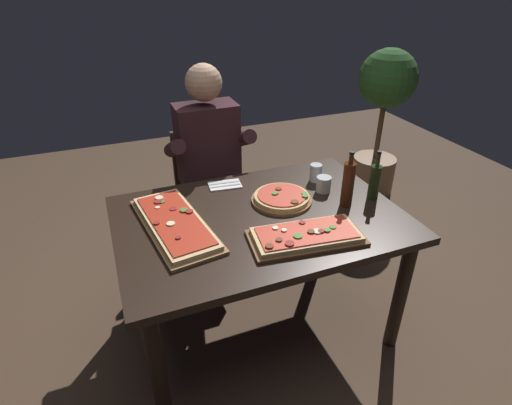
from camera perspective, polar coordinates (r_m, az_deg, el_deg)
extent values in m
plane|color=#4C3828|center=(2.49, 0.44, -16.45)|extent=(6.40, 6.40, 0.00)
cube|color=black|center=(2.03, 0.52, -2.37)|extent=(1.40, 0.96, 0.04)
cylinder|color=black|center=(1.88, -13.58, -22.04)|extent=(0.07, 0.07, 0.70)
cylinder|color=black|center=(2.27, 19.54, -12.08)|extent=(0.07, 0.07, 0.70)
cylinder|color=black|center=(2.46, -16.79, -7.74)|extent=(0.07, 0.07, 0.70)
cylinder|color=black|center=(2.77, 9.27, -2.09)|extent=(0.07, 0.07, 0.70)
cube|color=brown|center=(1.86, 7.03, -4.95)|extent=(0.54, 0.31, 0.02)
cube|color=#E5C184|center=(1.85, 7.06, -4.50)|extent=(0.50, 0.27, 0.02)
cube|color=red|center=(1.84, 7.09, -4.17)|extent=(0.46, 0.24, 0.01)
cylinder|color=maroon|center=(1.85, 9.10, -3.97)|extent=(0.03, 0.03, 0.01)
cylinder|color=maroon|center=(1.90, 6.48, -2.77)|extent=(0.03, 0.03, 0.01)
cylinder|color=beige|center=(1.85, 8.58, -4.01)|extent=(0.04, 0.04, 0.01)
cylinder|color=#4C7F2D|center=(1.81, 5.88, -4.68)|extent=(0.04, 0.04, 0.01)
cylinder|color=beige|center=(1.84, 3.95, -3.88)|extent=(0.03, 0.03, 0.01)
cylinder|color=maroon|center=(1.76, 4.73, -5.73)|extent=(0.04, 0.04, 0.01)
cylinder|color=brown|center=(1.84, 7.70, -4.05)|extent=(0.03, 0.03, 0.01)
cylinder|color=brown|center=(1.74, 1.89, -6.12)|extent=(0.04, 0.04, 0.01)
cylinder|color=#4C7F2D|center=(1.86, 9.90, -3.81)|extent=(0.03, 0.03, 0.01)
cylinder|color=#4C7F2D|center=(1.89, 10.72, -3.39)|extent=(0.03, 0.03, 0.00)
cylinder|color=brown|center=(1.78, 3.25, -5.22)|extent=(0.03, 0.03, 0.01)
cylinder|color=beige|center=(1.85, 2.69, -3.59)|extent=(0.03, 0.03, 0.01)
cube|color=olive|center=(1.97, -11.24, -3.16)|extent=(0.35, 0.67, 0.02)
cube|color=#E5C184|center=(1.96, -11.29, -2.72)|extent=(0.31, 0.63, 0.02)
cube|color=#B72D19|center=(1.95, -11.33, -2.40)|extent=(0.28, 0.57, 0.01)
cylinder|color=maroon|center=(2.11, -13.55, 0.11)|extent=(0.04, 0.04, 0.01)
cylinder|color=maroon|center=(2.03, -11.51, -0.85)|extent=(0.04, 0.04, 0.00)
cylinder|color=#4C7F2D|center=(2.01, -10.06, -1.06)|extent=(0.04, 0.04, 0.01)
cylinder|color=#4C7F2D|center=(2.11, -13.07, 0.11)|extent=(0.03, 0.03, 0.00)
cylinder|color=maroon|center=(1.82, -10.84, -4.85)|extent=(0.02, 0.02, 0.01)
cylinder|color=maroon|center=(1.94, -13.74, -2.81)|extent=(0.03, 0.03, 0.01)
cylinder|color=beige|center=(1.92, -11.85, -2.91)|extent=(0.04, 0.04, 0.01)
cylinder|color=maroon|center=(1.99, -9.31, -1.24)|extent=(0.04, 0.04, 0.01)
cylinder|color=beige|center=(2.06, -13.62, -0.68)|extent=(0.02, 0.02, 0.00)
cylinder|color=beige|center=(2.14, -13.39, 0.64)|extent=(0.04, 0.04, 0.01)
cylinder|color=brown|center=(2.15, 3.59, 0.37)|extent=(0.32, 0.32, 0.02)
cylinder|color=#DBB270|center=(2.14, 3.61, 0.79)|extent=(0.29, 0.29, 0.02)
cylinder|color=red|center=(2.13, 3.62, 1.09)|extent=(0.25, 0.25, 0.01)
cylinder|color=#4C7F2D|center=(2.13, 2.66, 1.28)|extent=(0.03, 0.03, 0.01)
cylinder|color=brown|center=(2.06, 5.44, 0.12)|extent=(0.04, 0.04, 0.01)
cylinder|color=#4C7F2D|center=(2.12, 6.90, 0.92)|extent=(0.03, 0.03, 0.01)
cylinder|color=#4C7F2D|center=(2.14, 6.79, 1.28)|extent=(0.03, 0.03, 0.01)
cylinder|color=brown|center=(2.17, 3.17, 1.94)|extent=(0.03, 0.03, 0.01)
cylinder|color=#4C7F2D|center=(2.14, 2.84, 1.36)|extent=(0.03, 0.03, 0.00)
cylinder|color=#47230F|center=(2.10, 12.74, 2.42)|extent=(0.06, 0.06, 0.24)
cylinder|color=#47230F|center=(2.04, 13.19, 5.98)|extent=(0.02, 0.02, 0.05)
cylinder|color=black|center=(2.03, 13.29, 6.78)|extent=(0.02, 0.02, 0.01)
cylinder|color=#233819|center=(2.22, 16.25, 2.71)|extent=(0.06, 0.06, 0.19)
cylinder|color=#233819|center=(2.16, 16.73, 5.73)|extent=(0.02, 0.02, 0.07)
cylinder|color=black|center=(2.15, 16.89, 6.73)|extent=(0.02, 0.02, 0.01)
cylinder|color=silver|center=(2.36, 8.35, 4.15)|extent=(0.07, 0.07, 0.10)
cylinder|color=silver|center=(2.37, 8.29, 3.35)|extent=(0.06, 0.06, 0.03)
cylinder|color=silver|center=(2.25, 9.44, 2.55)|extent=(0.08, 0.08, 0.09)
cube|color=white|center=(2.30, -4.37, 2.45)|extent=(0.19, 0.13, 0.01)
cube|color=silver|center=(2.28, -4.29, 2.37)|extent=(0.17, 0.03, 0.00)
cube|color=silver|center=(2.32, -4.47, 2.77)|extent=(0.17, 0.03, 0.00)
cube|color=#3D2B1E|center=(2.80, -6.31, 0.47)|extent=(0.44, 0.44, 0.04)
cube|color=#3D2B1E|center=(2.88, -7.69, 6.29)|extent=(0.40, 0.04, 0.42)
cylinder|color=#3D2B1E|center=(2.74, -8.77, -6.21)|extent=(0.04, 0.04, 0.41)
cylinder|color=#3D2B1E|center=(2.82, -1.25, -4.58)|extent=(0.04, 0.04, 0.41)
cylinder|color=#3D2B1E|center=(3.05, -10.51, -2.22)|extent=(0.04, 0.04, 0.41)
cylinder|color=#3D2B1E|center=(3.12, -3.71, -0.87)|extent=(0.04, 0.04, 0.41)
cylinder|color=#23232D|center=(2.75, -7.03, -5.37)|extent=(0.11, 0.11, 0.45)
cylinder|color=#23232D|center=(2.79, -3.07, -4.52)|extent=(0.11, 0.11, 0.45)
cube|color=#23232D|center=(2.68, -5.81, 0.96)|extent=(0.34, 0.40, 0.12)
cube|color=#381E23|center=(2.63, -6.80, 8.05)|extent=(0.38, 0.22, 0.52)
sphere|color=tan|center=(2.51, -7.35, 16.31)|extent=(0.22, 0.22, 0.22)
cylinder|color=#381E23|center=(2.53, -11.35, 7.41)|extent=(0.09, 0.31, 0.21)
cylinder|color=#381E23|center=(2.64, -1.88, 8.91)|extent=(0.09, 0.31, 0.21)
cylinder|color=#846042|center=(3.89, 16.00, 3.85)|extent=(0.38, 0.38, 0.33)
cylinder|color=brown|center=(3.73, 16.91, 9.62)|extent=(0.04, 0.04, 0.51)
sphere|color=#285623|center=(3.60, 17.98, 16.21)|extent=(0.47, 0.47, 0.47)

